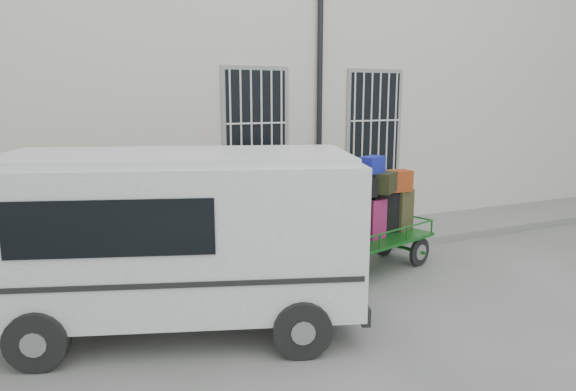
{
  "coord_description": "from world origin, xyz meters",
  "views": [
    {
      "loc": [
        -3.97,
        -6.28,
        2.86
      ],
      "look_at": [
        -0.63,
        1.0,
        1.31
      ],
      "focal_mm": 32.0,
      "sensor_mm": 36.0,
      "label": 1
    }
  ],
  "objects": [
    {
      "name": "luggage_cart",
      "position": [
        0.65,
        0.58,
        0.97
      ],
      "size": [
        2.6,
        1.56,
        1.92
      ],
      "rotation": [
        0.0,
        0.0,
        0.29
      ],
      "color": "black",
      "rests_on": "ground"
    },
    {
      "name": "ground",
      "position": [
        0.0,
        0.0,
        0.0
      ],
      "size": [
        80.0,
        80.0,
        0.0
      ],
      "primitive_type": "plane",
      "color": "#62625E",
      "rests_on": "ground"
    },
    {
      "name": "van",
      "position": [
        -2.66,
        -0.22,
        1.27
      ],
      "size": [
        4.72,
        3.15,
        2.21
      ],
      "rotation": [
        0.0,
        0.0,
        -0.33
      ],
      "color": "silver",
      "rests_on": "ground"
    },
    {
      "name": "building",
      "position": [
        0.0,
        5.5,
        3.0
      ],
      "size": [
        24.0,
        5.15,
        6.0
      ],
      "color": "beige",
      "rests_on": "ground"
    },
    {
      "name": "sidewalk",
      "position": [
        0.0,
        2.2,
        0.07
      ],
      "size": [
        24.0,
        1.7,
        0.15
      ],
      "primitive_type": "cube",
      "color": "gray",
      "rests_on": "ground"
    }
  ]
}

